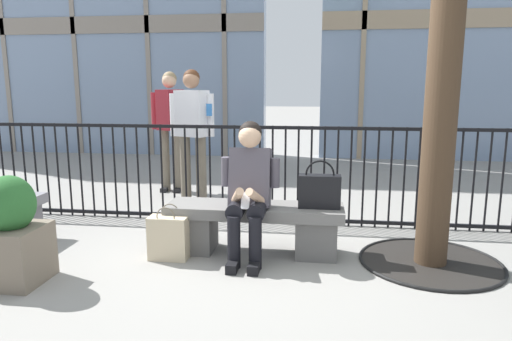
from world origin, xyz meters
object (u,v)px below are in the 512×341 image
object	(u,v)px
bystander_at_railing	(192,128)
bystander_further_back	(171,122)
seated_person_with_phone	(249,186)
planter	(12,234)
handbag_on_bench	(320,190)
shopping_bag	(169,237)
stone_bench	(255,224)

from	to	relation	value
bystander_at_railing	bystander_further_back	size ratio (longest dim) A/B	1.00
seated_person_with_phone	bystander_at_railing	bearing A→B (deg)	120.20
seated_person_with_phone	planter	bearing A→B (deg)	-156.16
handbag_on_bench	planter	distance (m)	2.51
shopping_bag	planter	distance (m)	1.23
stone_bench	shopping_bag	bearing A→B (deg)	-160.63
handbag_on_bench	bystander_further_back	size ratio (longest dim) A/B	0.25
seated_person_with_phone	handbag_on_bench	world-z (taller)	seated_person_with_phone
stone_bench	handbag_on_bench	bearing A→B (deg)	-0.99
shopping_bag	bystander_further_back	bearing A→B (deg)	107.11
planter	bystander_further_back	bearing A→B (deg)	85.90
handbag_on_bench	bystander_further_back	world-z (taller)	bystander_further_back
bystander_at_railing	bystander_further_back	bearing A→B (deg)	123.21
handbag_on_bench	shopping_bag	xyz separation A→B (m)	(-1.31, -0.25, -0.41)
bystander_further_back	bystander_at_railing	bearing A→B (deg)	-56.79
stone_bench	bystander_at_railing	distance (m)	1.93
bystander_at_railing	planter	distance (m)	2.58
planter	seated_person_with_phone	bearing A→B (deg)	23.84
stone_bench	shopping_bag	xyz separation A→B (m)	(-0.73, -0.26, -0.07)
stone_bench	seated_person_with_phone	bearing A→B (deg)	-104.10
seated_person_with_phone	bystander_at_railing	size ratio (longest dim) A/B	0.71
seated_person_with_phone	bystander_further_back	world-z (taller)	bystander_further_back
bystander_further_back	planter	world-z (taller)	bystander_further_back
bystander_at_railing	planter	xyz separation A→B (m)	(-0.78, -2.39, -0.61)
stone_bench	shopping_bag	world-z (taller)	shopping_bag
planter	handbag_on_bench	bearing A→B (deg)	20.65
stone_bench	seated_person_with_phone	xyz separation A→B (m)	(-0.03, -0.13, 0.38)
stone_bench	handbag_on_bench	distance (m)	0.67
shopping_bag	bystander_at_railing	bearing A→B (deg)	98.03
stone_bench	bystander_at_railing	xyz separation A→B (m)	(-0.98, 1.49, 0.73)
seated_person_with_phone	shopping_bag	world-z (taller)	seated_person_with_phone
handbag_on_bench	seated_person_with_phone	bearing A→B (deg)	-169.03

